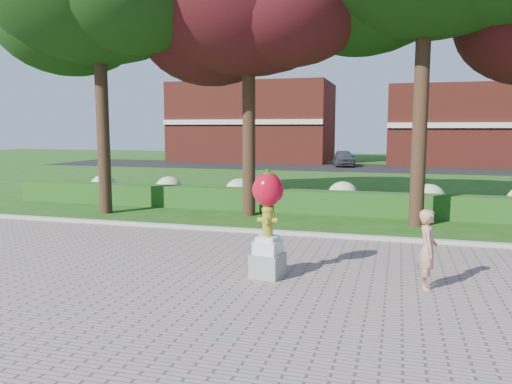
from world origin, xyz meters
TOP-DOWN VIEW (x-y plane):
  - ground at (0.00, 0.00)m, footprint 100.00×100.00m
  - walkway at (0.00, -4.00)m, footprint 40.00×14.00m
  - curb at (0.00, 3.00)m, footprint 40.00×0.18m
  - lawn_hedge at (0.00, 7.00)m, footprint 24.00×0.70m
  - hydrangea_row at (0.57, 8.00)m, footprint 20.10×1.10m
  - street at (0.00, 28.00)m, footprint 50.00×8.00m
  - building_left at (-10.00, 34.00)m, footprint 14.00×8.00m
  - building_right at (8.00, 34.00)m, footprint 12.00×8.00m
  - hydrant_sculpture at (0.48, -0.95)m, footprint 0.67×0.67m
  - woman at (3.49, -0.88)m, footprint 0.37×0.55m
  - parked_car at (-1.21, 29.24)m, footprint 2.21×3.98m

SIDE VIEW (x-z plane):
  - ground at x=0.00m, z-range 0.00..0.00m
  - street at x=0.00m, z-range 0.00..0.02m
  - walkway at x=0.00m, z-range 0.00..0.04m
  - curb at x=0.00m, z-range 0.00..0.15m
  - lawn_hedge at x=0.00m, z-range 0.00..0.80m
  - hydrangea_row at x=0.57m, z-range 0.06..1.04m
  - parked_car at x=-1.21m, z-range 0.02..1.30m
  - woman at x=3.49m, z-range 0.04..1.52m
  - hydrant_sculpture at x=0.48m, z-range 0.10..2.26m
  - building_right at x=8.00m, z-range 0.00..6.40m
  - building_left at x=-10.00m, z-range 0.00..7.00m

